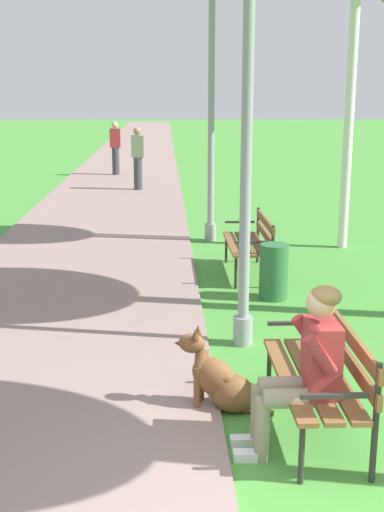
{
  "coord_description": "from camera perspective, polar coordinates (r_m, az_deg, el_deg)",
  "views": [
    {
      "loc": [
        -0.83,
        -3.08,
        2.54
      ],
      "look_at": [
        -0.55,
        3.49,
        0.9
      ],
      "focal_mm": 46.43,
      "sensor_mm": 36.0,
      "label": 1
    }
  ],
  "objects": [
    {
      "name": "park_bench_mid",
      "position": [
        9.36,
        5.19,
        1.43
      ],
      "size": [
        0.55,
        1.5,
        0.85
      ],
      "color": "brown",
      "rests_on": "ground"
    },
    {
      "name": "paved_path",
      "position": [
        27.22,
        -5.05,
        8.63
      ],
      "size": [
        3.35,
        60.0,
        0.04
      ],
      "primitive_type": "cube",
      "color": "gray",
      "rests_on": "ground"
    },
    {
      "name": "pedestrian_distant",
      "position": [
        17.42,
        -4.7,
        8.35
      ],
      "size": [
        0.32,
        0.22,
        1.65
      ],
      "color": "#383842",
      "rests_on": "ground"
    },
    {
      "name": "litter_bin",
      "position": [
        8.33,
        7.06,
        -1.34
      ],
      "size": [
        0.36,
        0.36,
        0.7
      ],
      "primitive_type": "cylinder",
      "color": "#2D6638",
      "rests_on": "ground"
    },
    {
      "name": "park_bench_near",
      "position": [
        5.14,
        11.3,
        -9.53
      ],
      "size": [
        0.55,
        1.5,
        0.85
      ],
      "color": "brown",
      "rests_on": "ground"
    },
    {
      "name": "lamp_post_near",
      "position": [
        6.45,
        4.72,
        9.82
      ],
      "size": [
        0.24,
        0.24,
        4.01
      ],
      "color": "gray",
      "rests_on": "ground"
    },
    {
      "name": "pedestrian_further_distant",
      "position": [
        20.69,
        -6.62,
        9.19
      ],
      "size": [
        0.32,
        0.22,
        1.65
      ],
      "color": "#383842",
      "rests_on": "ground"
    },
    {
      "name": "lamp_post_mid",
      "position": [
        11.33,
        1.68,
        13.38
      ],
      "size": [
        0.24,
        0.24,
        4.68
      ],
      "color": "gray",
      "rests_on": "ground"
    },
    {
      "name": "person_seated_on_near_bench",
      "position": [
        4.77,
        9.76,
        -9.17
      ],
      "size": [
        0.74,
        0.49,
        1.25
      ],
      "color": "gray",
      "rests_on": "ground"
    },
    {
      "name": "dog_brown",
      "position": [
        5.46,
        2.43,
        -10.68
      ],
      "size": [
        0.82,
        0.4,
        0.71
      ],
      "color": "brown",
      "rests_on": "ground"
    }
  ]
}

